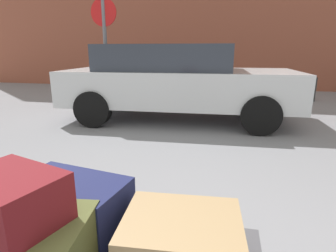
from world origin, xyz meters
name	(u,v)px	position (x,y,z in m)	size (l,w,h in m)	color
duffel_bag_navy_front_right	(73,209)	(-0.28, 0.15, 0.50)	(0.58, 0.33, 0.32)	#191E47
suitcase_tan_rear_right	(182,246)	(0.32, 0.02, 0.48)	(0.51, 0.41, 0.28)	#9E7F56
duffel_bag_maroon_topmost_pile	(11,198)	(-0.30, -0.21, 0.76)	(0.39, 0.28, 0.19)	maroon
parked_car	(176,80)	(-0.51, 4.25, 0.76)	(4.38, 2.08, 1.42)	silver
bollard_kerb_near	(312,89)	(2.68, 7.00, 0.32)	(0.20, 0.20, 0.63)	#383838
no_parking_sign	(105,46)	(-1.80, 3.95, 1.39)	(0.50, 0.07, 2.24)	slate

